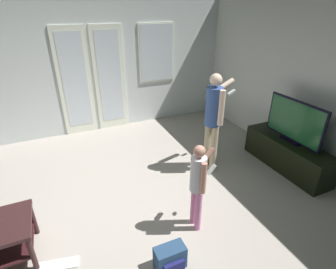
% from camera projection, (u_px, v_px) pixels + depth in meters
% --- Properties ---
extents(ground_plane, '(6.40, 5.55, 0.02)m').
position_uv_depth(ground_plane, '(115.00, 217.00, 3.28)').
color(ground_plane, '#A49A90').
extents(wall_back_with_doors, '(6.40, 0.09, 2.67)m').
position_uv_depth(wall_back_with_doors, '(77.00, 68.00, 4.95)').
color(wall_back_with_doors, silver).
rests_on(wall_back_with_doors, ground_plane).
extents(wall_right_plain, '(0.06, 5.55, 2.64)m').
position_uv_depth(wall_right_plain, '(318.00, 86.00, 3.84)').
color(wall_right_plain, silver).
rests_on(wall_right_plain, ground_plane).
extents(tv_stand, '(0.44, 1.47, 0.48)m').
position_uv_depth(tv_stand, '(287.00, 154.00, 4.17)').
color(tv_stand, black).
rests_on(tv_stand, ground_plane).
extents(flat_screen_tv, '(0.08, 1.00, 0.66)m').
position_uv_depth(flat_screen_tv, '(295.00, 122.00, 3.92)').
color(flat_screen_tv, black).
rests_on(flat_screen_tv, tv_stand).
extents(person_adult, '(0.66, 0.47, 1.54)m').
position_uv_depth(person_adult, '(214.00, 114.00, 3.90)').
color(person_adult, tan).
rests_on(person_adult, ground_plane).
extents(person_child, '(0.39, 0.30, 1.10)m').
position_uv_depth(person_child, '(198.00, 181.00, 2.86)').
color(person_child, pink).
rests_on(person_child, ground_plane).
extents(backpack, '(0.31, 0.20, 0.26)m').
position_uv_depth(backpack, '(170.00, 258.00, 2.60)').
color(backpack, navy).
rests_on(backpack, ground_plane).
extents(loose_keyboard, '(0.46, 0.22, 0.02)m').
position_uv_depth(loose_keyboard, '(56.00, 265.00, 2.65)').
color(loose_keyboard, white).
rests_on(loose_keyboard, ground_plane).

